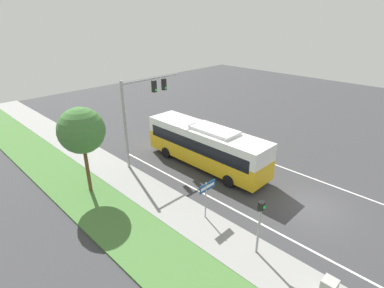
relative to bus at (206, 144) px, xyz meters
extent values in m
plane|color=#38383A|center=(0.48, -8.55, -1.88)|extent=(80.00, 80.00, 0.00)
cube|color=gray|center=(-5.72, -8.55, -1.82)|extent=(2.80, 80.00, 0.12)
cube|color=silver|center=(-3.12, -8.55, -1.87)|extent=(0.14, 30.00, 0.01)
cube|color=silver|center=(4.08, -8.55, -1.87)|extent=(0.14, 30.00, 0.01)
cube|color=gold|center=(0.00, 0.01, -0.71)|extent=(2.58, 10.76, 1.52)
cube|color=white|center=(0.00, 0.01, 0.67)|extent=(2.58, 10.76, 1.24)
cube|color=black|center=(0.00, 0.01, 0.24)|extent=(2.62, 9.90, 0.94)
cube|color=white|center=(0.00, -0.79, 1.41)|extent=(1.80, 3.77, 0.24)
cylinder|color=black|center=(-1.24, 3.35, -1.42)|extent=(0.28, 0.92, 0.92)
cylinder|color=black|center=(1.24, 3.35, -1.42)|extent=(0.28, 0.92, 0.92)
cylinder|color=black|center=(-1.24, -3.32, -1.42)|extent=(0.28, 0.92, 0.92)
cylinder|color=black|center=(1.24, -3.32, -1.42)|extent=(0.28, 0.92, 0.92)
cylinder|color=#939399|center=(-4.57, 4.04, 1.59)|extent=(0.20, 0.20, 6.93)
cylinder|color=#939399|center=(-1.83, 4.04, 4.80)|extent=(5.48, 0.14, 0.14)
cube|color=black|center=(-1.65, 4.04, 4.18)|extent=(0.32, 0.28, 0.90)
sphere|color=#1ED838|center=(-1.65, 3.86, 3.94)|extent=(0.18, 0.18, 0.18)
cube|color=black|center=(-0.65, 4.04, 4.18)|extent=(0.32, 0.28, 0.90)
sphere|color=#1ED838|center=(-0.65, 3.86, 3.94)|extent=(0.18, 0.18, 0.18)
cylinder|color=#939399|center=(-5.32, -8.33, -0.30)|extent=(0.12, 0.12, 3.16)
cube|color=black|center=(-5.32, -8.33, 1.06)|extent=(0.28, 0.24, 0.44)
sphere|color=#1ED838|center=(-5.32, -8.48, 1.06)|extent=(0.14, 0.14, 0.14)
cylinder|color=#939399|center=(-5.04, -4.56, -0.64)|extent=(0.08, 0.08, 2.48)
cube|color=#19478C|center=(-4.91, -4.56, 0.30)|extent=(1.30, 0.03, 0.51)
cube|color=white|center=(-4.91, -4.58, 0.30)|extent=(1.10, 0.01, 0.18)
cylinder|color=brown|center=(-8.38, 3.06, -0.02)|extent=(0.24, 0.24, 3.52)
sphere|color=#427538|center=(-8.38, 3.06, 2.64)|extent=(2.98, 2.98, 2.98)
camera|label=1|loc=(-16.01, -14.25, 9.47)|focal=28.00mm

